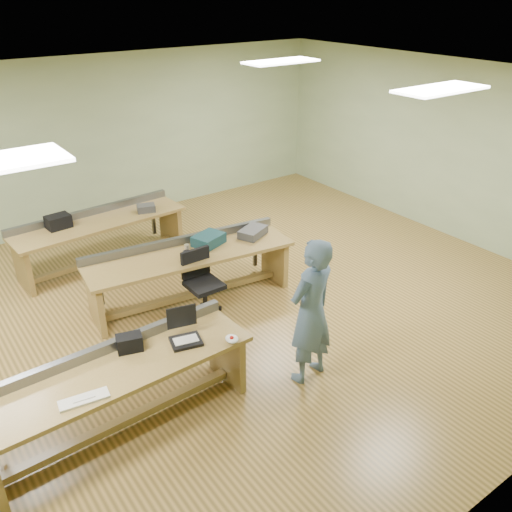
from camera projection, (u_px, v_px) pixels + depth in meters
name	position (u px, v px, depth m)	size (l,w,h in m)	color
floor	(201.00, 316.00, 7.41)	(10.00, 10.00, 0.00)	#A47D3E
ceiling	(189.00, 90.00, 6.05)	(10.00, 10.00, 0.00)	silver
wall_back	(82.00, 144.00, 9.62)	(10.00, 0.04, 3.00)	#A3B68A
wall_front	(480.00, 390.00, 3.84)	(10.00, 0.04, 3.00)	#A3B68A
wall_right	(447.00, 149.00, 9.34)	(0.04, 8.00, 3.00)	#A3B68A
fluor_panels	(189.00, 93.00, 6.06)	(6.20, 3.50, 0.03)	white
workbench_front	(119.00, 384.00, 5.33)	(2.75, 0.81, 0.86)	olive
workbench_mid	(190.00, 265.00, 7.55)	(2.98, 1.13, 0.86)	olive
workbench_back	(100.00, 232.00, 8.55)	(2.76, 0.91, 0.86)	olive
person	(311.00, 312.00, 5.91)	(0.63, 0.42, 1.74)	slate
laptop_base	(186.00, 341.00, 5.59)	(0.31, 0.26, 0.03)	black
laptop_screen	(182.00, 317.00, 5.59)	(0.31, 0.02, 0.25)	black
keyboard	(84.00, 399.00, 4.82)	(0.44, 0.15, 0.03)	beige
trackball_mouse	(232.00, 339.00, 5.61)	(0.13, 0.16, 0.07)	white
camera_bag	(129.00, 343.00, 5.45)	(0.25, 0.16, 0.17)	black
task_chair	(203.00, 293.00, 7.30)	(0.50, 0.50, 0.93)	black
parts_bin_teal	(209.00, 240.00, 7.66)	(0.42, 0.32, 0.15)	#13353E
parts_bin_grey	(253.00, 232.00, 7.93)	(0.44, 0.28, 0.12)	#37383A
mug	(187.00, 254.00, 7.31)	(0.12, 0.12, 0.09)	#37383A
drinks_can	(187.00, 249.00, 7.43)	(0.07, 0.07, 0.13)	white
storage_box_back	(58.00, 222.00, 8.17)	(0.35, 0.25, 0.20)	black
tray_back	(146.00, 208.00, 8.77)	(0.28, 0.21, 0.11)	#37383A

